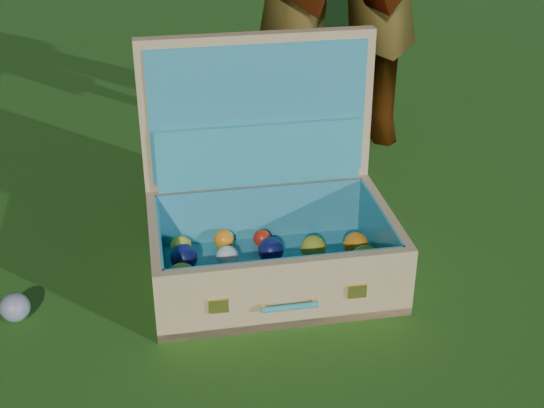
{
  "coord_description": "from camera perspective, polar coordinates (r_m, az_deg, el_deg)",
  "views": [
    {
      "loc": [
        -0.02,
        -1.42,
        1.02
      ],
      "look_at": [
        0.01,
        0.14,
        0.17
      ],
      "focal_mm": 50.0,
      "sensor_mm": 36.0,
      "label": 1
    }
  ],
  "objects": [
    {
      "name": "stray_ball",
      "position": [
        1.75,
        -18.79,
        -7.38
      ],
      "size": [
        0.06,
        0.06,
        0.06
      ],
      "primitive_type": "sphere",
      "color": "teal",
      "rests_on": "ground"
    },
    {
      "name": "suitcase",
      "position": [
        1.77,
        -0.38,
        -0.57
      ],
      "size": [
        0.61,
        0.49,
        0.54
      ],
      "rotation": [
        0.0,
        0.0,
        0.16
      ],
      "color": "tan",
      "rests_on": "ground"
    },
    {
      "name": "ground",
      "position": [
        1.75,
        -0.17,
        -6.97
      ],
      "size": [
        60.0,
        60.0,
        0.0
      ],
      "primitive_type": "plane",
      "color": "#215114",
      "rests_on": "ground"
    }
  ]
}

